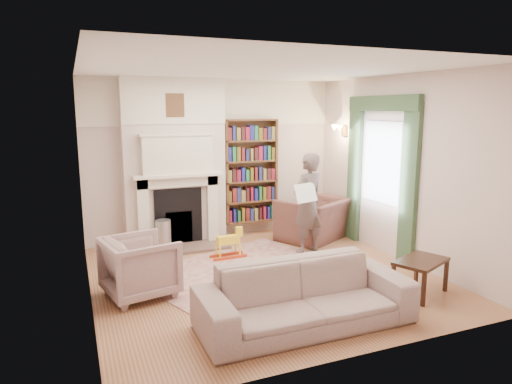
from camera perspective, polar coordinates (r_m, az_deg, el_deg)
name	(u,v)px	position (r m, az deg, el deg)	size (l,w,h in m)	color
floor	(263,276)	(6.45, 0.85, -10.47)	(4.50, 4.50, 0.00)	brown
ceiling	(263,69)	(6.05, 0.93, 15.15)	(4.50, 4.50, 0.00)	white
wall_back	(214,160)	(8.20, -5.29, 4.06)	(4.50, 4.50, 0.00)	beige
wall_front	(362,211)	(4.16, 13.13, -2.36)	(4.50, 4.50, 0.00)	beige
wall_left	(84,188)	(5.62, -20.73, 0.52)	(4.50, 4.50, 0.00)	beige
wall_right	(399,169)	(7.27, 17.45, 2.82)	(4.50, 4.50, 0.00)	beige
fireplace	(175,163)	(7.82, -10.13, 3.53)	(1.70, 0.58, 2.80)	beige
bookcase	(250,171)	(8.32, -0.71, 2.63)	(1.00, 0.24, 1.85)	brown
window	(382,162)	(7.57, 15.46, 3.58)	(0.02, 0.90, 1.30)	silver
curtain_left	(409,185)	(7.04, 18.60, 0.87)	(0.07, 0.32, 2.40)	#2E442C
curtain_right	(354,172)	(8.14, 12.19, 2.40)	(0.07, 0.32, 2.40)	#2E442C
pelmet	(383,103)	(7.49, 15.53, 10.65)	(0.09, 1.70, 0.24)	#2E442C
wall_sconce	(335,131)	(8.31, 9.84, 7.49)	(0.20, 0.24, 0.24)	gold
rug	(246,272)	(6.59, -1.28, -9.97)	(2.74, 2.11, 0.01)	beige
armchair_reading	(313,219)	(8.14, 7.19, -3.39)	(1.14, 1.00, 0.74)	#442824
armchair_left	(140,267)	(5.88, -14.28, -9.02)	(0.80, 0.83, 0.75)	#BFAC9D
sofa	(305,296)	(5.00, 6.19, -12.78)	(2.30, 0.90, 0.67)	#B8AA98
man_reading	(308,203)	(7.32, 6.49, -1.42)	(0.59, 0.39, 1.62)	#534542
newspaper	(306,193)	(7.03, 6.23, -0.11)	(0.42, 0.02, 0.30)	white
coffee_table	(420,277)	(6.15, 19.81, -9.96)	(0.70, 0.45, 0.45)	#371E13
paraffin_heater	(164,237)	(7.48, -11.48, -5.52)	(0.24, 0.24, 0.55)	#AEB0B6
rocking_horse	(228,243)	(7.13, -3.51, -6.41)	(0.55, 0.22, 0.48)	yellow
board_game	(250,275)	(6.43, -0.78, -10.28)	(0.37, 0.37, 0.03)	#DDBA4E
game_box_lid	(219,291)	(5.89, -4.67, -12.21)	(0.32, 0.21, 0.05)	#AC1314
comic_annuals	(293,281)	(6.25, 4.67, -11.02)	(0.66, 0.62, 0.02)	red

